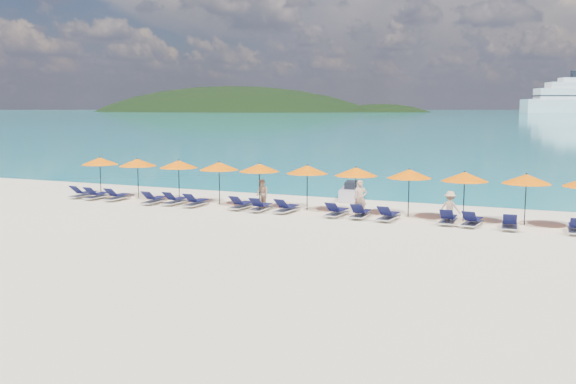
% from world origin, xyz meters
% --- Properties ---
extents(ground, '(1400.00, 1400.00, 0.00)m').
position_xyz_m(ground, '(0.00, 0.00, 0.00)').
color(ground, beige).
extents(sea, '(1600.00, 1300.00, 0.01)m').
position_xyz_m(sea, '(0.00, 660.00, 0.01)').
color(sea, '#1FA9B2').
rests_on(sea, ground).
extents(headland_main, '(374.00, 242.00, 126.50)m').
position_xyz_m(headland_main, '(-300.00, 540.00, -38.00)').
color(headland_main, black).
rests_on(headland_main, ground).
extents(headland_small, '(162.00, 126.00, 85.50)m').
position_xyz_m(headland_small, '(-150.00, 560.00, -35.00)').
color(headland_small, black).
rests_on(headland_small, ground).
extents(jetski, '(1.59, 2.92, 0.98)m').
position_xyz_m(jetski, '(0.86, 9.67, 0.40)').
color(jetski, '#BCB7C9').
rests_on(jetski, ground).
extents(beachgoer_a, '(0.74, 0.65, 1.71)m').
position_xyz_m(beachgoer_a, '(2.97, 4.62, 0.86)').
color(beachgoer_a, tan).
rests_on(beachgoer_a, ground).
extents(beachgoer_b, '(0.82, 0.71, 1.46)m').
position_xyz_m(beachgoer_b, '(-2.34, 5.07, 0.73)').
color(beachgoer_b, tan).
rests_on(beachgoer_b, ground).
extents(beachgoer_c, '(1.01, 0.60, 1.46)m').
position_xyz_m(beachgoer_c, '(7.14, 4.35, 0.73)').
color(beachgoer_c, tan).
rests_on(beachgoer_c, ground).
extents(umbrella_0, '(2.10, 2.10, 2.28)m').
position_xyz_m(umbrella_0, '(-12.80, 5.34, 2.02)').
color(umbrella_0, black).
rests_on(umbrella_0, ground).
extents(umbrella_1, '(2.10, 2.10, 2.28)m').
position_xyz_m(umbrella_1, '(-10.23, 5.42, 2.02)').
color(umbrella_1, black).
rests_on(umbrella_1, ground).
extents(umbrella_2, '(2.10, 2.10, 2.28)m').
position_xyz_m(umbrella_2, '(-7.54, 5.43, 2.02)').
color(umbrella_2, black).
rests_on(umbrella_2, ground).
extents(umbrella_3, '(2.10, 2.10, 2.28)m').
position_xyz_m(umbrella_3, '(-4.97, 5.33, 2.02)').
color(umbrella_3, black).
rests_on(umbrella_3, ground).
extents(umbrella_4, '(2.10, 2.10, 2.28)m').
position_xyz_m(umbrella_4, '(-2.65, 5.40, 2.02)').
color(umbrella_4, black).
rests_on(umbrella_4, ground).
extents(umbrella_5, '(2.10, 2.10, 2.28)m').
position_xyz_m(umbrella_5, '(-0.05, 5.48, 2.02)').
color(umbrella_5, black).
rests_on(umbrella_5, ground).
extents(umbrella_6, '(2.10, 2.10, 2.28)m').
position_xyz_m(umbrella_6, '(2.47, 5.48, 2.02)').
color(umbrella_6, black).
rests_on(umbrella_6, ground).
extents(umbrella_7, '(2.10, 2.10, 2.28)m').
position_xyz_m(umbrella_7, '(5.04, 5.53, 2.02)').
color(umbrella_7, black).
rests_on(umbrella_7, ground).
extents(umbrella_8, '(2.10, 2.10, 2.28)m').
position_xyz_m(umbrella_8, '(7.58, 5.29, 2.02)').
color(umbrella_8, black).
rests_on(umbrella_8, ground).
extents(umbrella_9, '(2.10, 2.10, 2.28)m').
position_xyz_m(umbrella_9, '(10.16, 5.42, 2.02)').
color(umbrella_9, black).
rests_on(umbrella_9, ground).
extents(lounger_0, '(0.75, 1.74, 0.66)m').
position_xyz_m(lounger_0, '(-13.22, 4.32, 0.24)').
color(lounger_0, silver).
rests_on(lounger_0, ground).
extents(lounger_1, '(0.63, 1.70, 0.66)m').
position_xyz_m(lounger_1, '(-12.10, 4.14, 0.24)').
color(lounger_1, silver).
rests_on(lounger_1, ground).
extents(lounger_2, '(0.64, 1.71, 0.66)m').
position_xyz_m(lounger_2, '(-10.76, 4.19, 0.24)').
color(lounger_2, silver).
rests_on(lounger_2, ground).
extents(lounger_3, '(0.68, 1.72, 0.66)m').
position_xyz_m(lounger_3, '(-8.18, 3.99, 0.24)').
color(lounger_3, silver).
rests_on(lounger_3, ground).
extents(lounger_4, '(0.69, 1.72, 0.66)m').
position_xyz_m(lounger_4, '(-6.99, 4.22, 0.24)').
color(lounger_4, silver).
rests_on(lounger_4, ground).
extents(lounger_5, '(0.67, 1.72, 0.66)m').
position_xyz_m(lounger_5, '(-5.67, 4.10, 0.24)').
color(lounger_5, silver).
rests_on(lounger_5, ground).
extents(lounger_6, '(0.72, 1.73, 0.66)m').
position_xyz_m(lounger_6, '(-3.11, 4.27, 0.24)').
color(lounger_6, silver).
rests_on(lounger_6, ground).
extents(lounger_7, '(0.66, 1.71, 0.66)m').
position_xyz_m(lounger_7, '(-1.96, 4.10, 0.24)').
color(lounger_7, silver).
rests_on(lounger_7, ground).
extents(lounger_8, '(0.79, 1.76, 0.66)m').
position_xyz_m(lounger_8, '(-0.61, 4.21, 0.24)').
color(lounger_8, silver).
rests_on(lounger_8, ground).
extents(lounger_9, '(0.75, 1.74, 0.66)m').
position_xyz_m(lounger_9, '(1.97, 4.17, 0.24)').
color(lounger_9, silver).
rests_on(lounger_9, ground).
extents(lounger_10, '(0.65, 1.71, 0.66)m').
position_xyz_m(lounger_10, '(3.12, 4.20, 0.24)').
color(lounger_10, silver).
rests_on(lounger_10, ground).
extents(lounger_11, '(0.76, 1.75, 0.66)m').
position_xyz_m(lounger_11, '(4.47, 4.06, 0.24)').
color(lounger_11, silver).
rests_on(lounger_11, ground).
extents(lounger_12, '(0.66, 1.71, 0.66)m').
position_xyz_m(lounger_12, '(7.09, 4.28, 0.24)').
color(lounger_12, silver).
rests_on(lounger_12, ground).
extents(lounger_13, '(0.79, 1.76, 0.66)m').
position_xyz_m(lounger_13, '(8.13, 4.18, 0.24)').
color(lounger_13, silver).
rests_on(lounger_13, ground).
extents(lounger_14, '(0.75, 1.74, 0.66)m').
position_xyz_m(lounger_14, '(9.66, 4.11, 0.24)').
color(lounger_14, silver).
rests_on(lounger_14, ground).
extents(lounger_15, '(0.68, 1.72, 0.66)m').
position_xyz_m(lounger_15, '(12.21, 4.24, 0.24)').
color(lounger_15, silver).
rests_on(lounger_15, ground).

